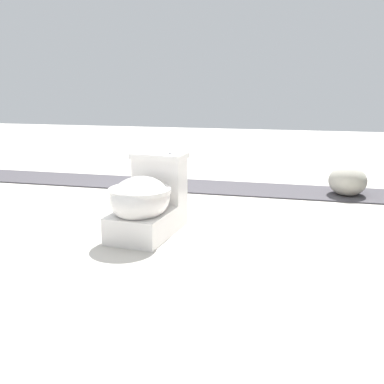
{
  "coord_description": "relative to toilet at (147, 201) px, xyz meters",
  "views": [
    {
      "loc": [
        2.89,
        1.03,
        0.96
      ],
      "look_at": [
        0.23,
        0.38,
        0.3
      ],
      "focal_mm": 42.0,
      "sensor_mm": 36.0,
      "label": 1
    }
  ],
  "objects": [
    {
      "name": "ground_plane",
      "position": [
        -0.24,
        -0.08,
        -0.22
      ],
      "size": [
        14.0,
        14.0,
        0.0
      ],
      "primitive_type": "plane",
      "color": "#B7B2A8"
    },
    {
      "name": "gravel_strip",
      "position": [
        -1.43,
        0.42,
        -0.21
      ],
      "size": [
        0.56,
        8.0,
        0.01
      ],
      "primitive_type": "cube",
      "color": "#423F44",
      "rests_on": "ground"
    },
    {
      "name": "toilet",
      "position": [
        0.0,
        0.0,
        0.0
      ],
      "size": [
        0.66,
        0.44,
        0.52
      ],
      "rotation": [
        0.0,
        0.0,
        -0.1
      ],
      "color": "white",
      "rests_on": "ground"
    },
    {
      "name": "boulder_near",
      "position": [
        -1.42,
        1.37,
        -0.09
      ],
      "size": [
        0.38,
        0.35,
        0.26
      ],
      "primitive_type": "ellipsoid",
      "rotation": [
        0.0,
        0.0,
        0.07
      ],
      "color": "#ADA899",
      "rests_on": "ground"
    }
  ]
}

